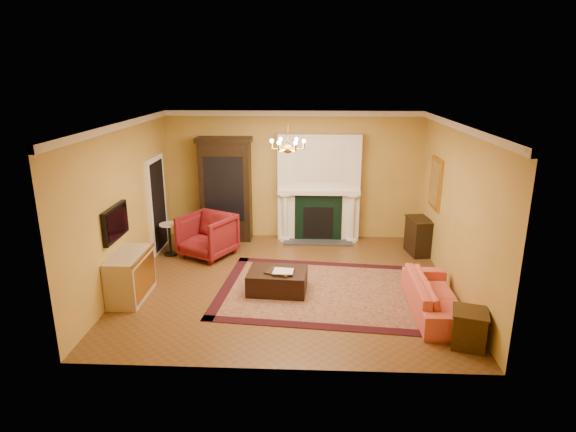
# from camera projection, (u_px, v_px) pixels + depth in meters

# --- Properties ---
(floor) EXTENTS (6.00, 5.50, 0.02)m
(floor) POSITION_uv_depth(u_px,v_px,m) (288.00, 284.00, 9.11)
(floor) COLOR brown
(floor) RESTS_ON ground
(ceiling) EXTENTS (6.00, 5.50, 0.02)m
(ceiling) POSITION_uv_depth(u_px,v_px,m) (288.00, 122.00, 8.24)
(ceiling) COLOR white
(ceiling) RESTS_ON wall_back
(wall_back) EXTENTS (6.00, 0.02, 3.00)m
(wall_back) POSITION_uv_depth(u_px,v_px,m) (293.00, 175.00, 11.32)
(wall_back) COLOR gold
(wall_back) RESTS_ON floor
(wall_front) EXTENTS (6.00, 0.02, 3.00)m
(wall_front) POSITION_uv_depth(u_px,v_px,m) (278.00, 266.00, 6.03)
(wall_front) COLOR gold
(wall_front) RESTS_ON floor
(wall_left) EXTENTS (0.02, 5.50, 3.00)m
(wall_left) POSITION_uv_depth(u_px,v_px,m) (124.00, 205.00, 8.81)
(wall_left) COLOR gold
(wall_left) RESTS_ON floor
(wall_right) EXTENTS (0.02, 5.50, 3.00)m
(wall_right) POSITION_uv_depth(u_px,v_px,m) (457.00, 209.00, 8.54)
(wall_right) COLOR gold
(wall_right) RESTS_ON floor
(fireplace) EXTENTS (1.90, 0.70, 2.50)m
(fireplace) POSITION_uv_depth(u_px,v_px,m) (319.00, 190.00, 11.20)
(fireplace) COLOR white
(fireplace) RESTS_ON wall_back
(crown_molding) EXTENTS (6.00, 5.50, 0.12)m
(crown_molding) POSITION_uv_depth(u_px,v_px,m) (290.00, 121.00, 9.18)
(crown_molding) COLOR silver
(crown_molding) RESTS_ON ceiling
(doorway) EXTENTS (0.08, 1.05, 2.10)m
(doorway) POSITION_uv_depth(u_px,v_px,m) (157.00, 204.00, 10.56)
(doorway) COLOR white
(doorway) RESTS_ON wall_left
(tv_panel) EXTENTS (0.09, 0.95, 0.58)m
(tv_panel) POSITION_uv_depth(u_px,v_px,m) (115.00, 223.00, 8.27)
(tv_panel) COLOR black
(tv_panel) RESTS_ON wall_left
(gilt_mirror) EXTENTS (0.06, 0.76, 1.05)m
(gilt_mirror) POSITION_uv_depth(u_px,v_px,m) (436.00, 183.00, 9.84)
(gilt_mirror) COLOR gold
(gilt_mirror) RESTS_ON wall_right
(chandelier) EXTENTS (0.63, 0.55, 0.53)m
(chandelier) POSITION_uv_depth(u_px,v_px,m) (288.00, 146.00, 8.36)
(chandelier) COLOR gold
(chandelier) RESTS_ON ceiling
(oriental_rug) EXTENTS (3.92, 3.09, 0.01)m
(oriental_rug) POSITION_uv_depth(u_px,v_px,m) (321.00, 291.00, 8.77)
(oriental_rug) COLOR #420E16
(oriental_rug) RESTS_ON floor
(china_cabinet) EXTENTS (1.16, 0.53, 2.32)m
(china_cabinet) POSITION_uv_depth(u_px,v_px,m) (226.00, 192.00, 11.22)
(china_cabinet) COLOR black
(china_cabinet) RESTS_ON floor
(wingback_armchair) EXTENTS (1.31, 1.28, 1.02)m
(wingback_armchair) POSITION_uv_depth(u_px,v_px,m) (207.00, 234.00, 10.32)
(wingback_armchair) COLOR maroon
(wingback_armchair) RESTS_ON floor
(pedestal_table) EXTENTS (0.40, 0.40, 0.71)m
(pedestal_table) POSITION_uv_depth(u_px,v_px,m) (170.00, 237.00, 10.41)
(pedestal_table) COLOR black
(pedestal_table) RESTS_ON floor
(commode) EXTENTS (0.53, 1.11, 0.82)m
(commode) POSITION_uv_depth(u_px,v_px,m) (130.00, 276.00, 8.41)
(commode) COLOR tan
(commode) RESTS_ON floor
(coral_sofa) EXTENTS (0.59, 1.96, 0.77)m
(coral_sofa) POSITION_uv_depth(u_px,v_px,m) (436.00, 291.00, 7.91)
(coral_sofa) COLOR #DD6446
(coral_sofa) RESTS_ON floor
(end_table) EXTENTS (0.57, 0.57, 0.53)m
(end_table) POSITION_uv_depth(u_px,v_px,m) (469.00, 329.00, 6.96)
(end_table) COLOR #3B2610
(end_table) RESTS_ON floor
(console_table) EXTENTS (0.50, 0.74, 0.77)m
(console_table) POSITION_uv_depth(u_px,v_px,m) (418.00, 237.00, 10.49)
(console_table) COLOR black
(console_table) RESTS_ON floor
(leather_ottoman) EXTENTS (1.09, 0.83, 0.39)m
(leather_ottoman) POSITION_uv_depth(u_px,v_px,m) (277.00, 281.00, 8.71)
(leather_ottoman) COLOR black
(leather_ottoman) RESTS_ON oriental_rug
(ottoman_tray) EXTENTS (0.54, 0.49, 0.03)m
(ottoman_tray) POSITION_uv_depth(u_px,v_px,m) (279.00, 272.00, 8.58)
(ottoman_tray) COLOR black
(ottoman_tray) RESTS_ON leather_ottoman
(book_a) EXTENTS (0.22, 0.05, 0.30)m
(book_a) POSITION_uv_depth(u_px,v_px,m) (273.00, 264.00, 8.50)
(book_a) COLOR gray
(book_a) RESTS_ON ottoman_tray
(book_b) EXTENTS (0.21, 0.03, 0.28)m
(book_b) POSITION_uv_depth(u_px,v_px,m) (282.00, 265.00, 8.49)
(book_b) COLOR gray
(book_b) RESTS_ON ottoman_tray
(topiary_left) EXTENTS (0.17, 0.17, 0.47)m
(topiary_left) POSITION_uv_depth(u_px,v_px,m) (290.00, 178.00, 11.10)
(topiary_left) COLOR gray
(topiary_left) RESTS_ON fireplace
(topiary_right) EXTENTS (0.16, 0.16, 0.42)m
(topiary_right) POSITION_uv_depth(u_px,v_px,m) (348.00, 180.00, 11.05)
(topiary_right) COLOR gray
(topiary_right) RESTS_ON fireplace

